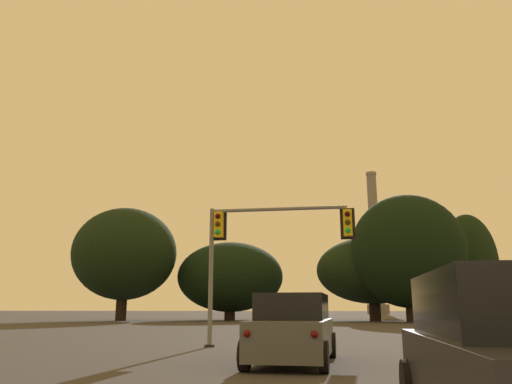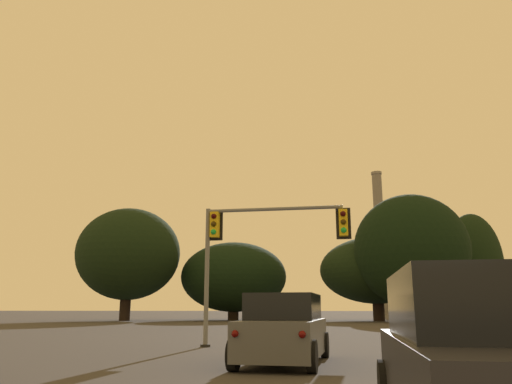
% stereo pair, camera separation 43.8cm
% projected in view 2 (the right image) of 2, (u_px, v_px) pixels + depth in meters
% --- Properties ---
extents(suv_center_lane_second, '(2.10, 4.91, 1.86)m').
position_uv_depth(suv_center_lane_second, '(492.00, 365.00, 5.10)').
color(suv_center_lane_second, '#232328').
rests_on(suv_center_lane_second, ground_plane).
extents(suv_left_lane_front, '(2.24, 4.96, 1.86)m').
position_uv_depth(suv_left_lane_front, '(285.00, 330.00, 13.70)').
color(suv_left_lane_front, '#4C4F54').
rests_on(suv_left_lane_front, ground_plane).
extents(traffic_light_overhead_left, '(5.97, 0.50, 5.47)m').
position_uv_depth(traffic_light_overhead_left, '(255.00, 238.00, 19.98)').
color(traffic_light_overhead_left, slate).
rests_on(traffic_light_overhead_left, ground_plane).
extents(smokestack, '(5.90, 5.90, 39.27)m').
position_uv_depth(smokestack, '(381.00, 256.00, 136.41)').
color(smokestack, slate).
rests_on(smokestack, ground_plane).
extents(treeline_far_right, '(7.19, 6.47, 13.67)m').
position_uv_depth(treeline_far_right, '(474.00, 264.00, 64.60)').
color(treeline_far_right, black).
rests_on(treeline_far_right, ground_plane).
extents(treeline_left_mid, '(12.93, 11.64, 13.78)m').
position_uv_depth(treeline_left_mid, '(128.00, 254.00, 62.10)').
color(treeline_left_mid, black).
rests_on(treeline_left_mid, ground_plane).
extents(treeline_far_left, '(12.68, 11.41, 14.16)m').
position_uv_depth(treeline_far_left, '(411.00, 250.00, 55.94)').
color(treeline_far_left, black).
rests_on(treeline_far_left, ground_plane).
extents(treeline_center_right, '(13.57, 12.21, 9.82)m').
position_uv_depth(treeline_center_right, '(234.00, 277.00, 64.09)').
color(treeline_center_right, black).
rests_on(treeline_center_right, ground_plane).
extents(treeline_right_mid, '(13.72, 12.34, 10.07)m').
position_uv_depth(treeline_right_mid, '(376.00, 270.00, 60.77)').
color(treeline_right_mid, black).
rests_on(treeline_right_mid, ground_plane).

